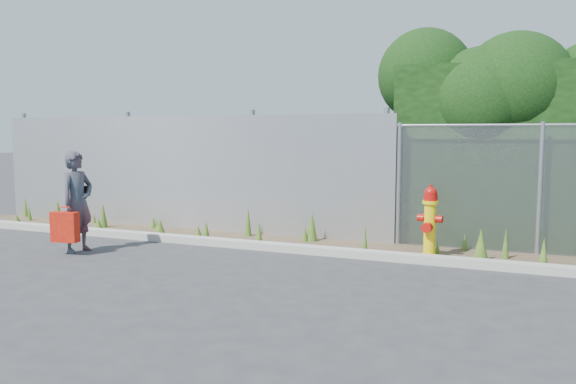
# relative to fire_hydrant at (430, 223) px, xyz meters

# --- Properties ---
(ground) EXTENTS (80.00, 80.00, 0.00)m
(ground) POSITION_rel_fire_hydrant_xyz_m (-1.69, -2.13, -0.54)
(ground) COLOR #333335
(ground) RESTS_ON ground
(curb) EXTENTS (16.00, 0.22, 0.12)m
(curb) POSITION_rel_fire_hydrant_xyz_m (-1.69, -0.33, -0.48)
(curb) COLOR #A69F96
(curb) RESTS_ON ground
(weed_strip) EXTENTS (16.00, 1.31, 0.54)m
(weed_strip) POSITION_rel_fire_hydrant_xyz_m (-1.66, 0.27, -0.41)
(weed_strip) COLOR #4C3B2B
(weed_strip) RESTS_ON ground
(corrugated_fence) EXTENTS (8.50, 0.21, 2.30)m
(corrugated_fence) POSITION_rel_fire_hydrant_xyz_m (-4.93, 0.87, 0.56)
(corrugated_fence) COLOR #A7A8AE
(corrugated_fence) RESTS_ON ground
(fire_hydrant) EXTENTS (0.37, 0.33, 1.11)m
(fire_hydrant) POSITION_rel_fire_hydrant_xyz_m (0.00, 0.00, 0.00)
(fire_hydrant) COLOR yellow
(fire_hydrant) RESTS_ON ground
(woman) EXTENTS (0.43, 0.61, 1.60)m
(woman) POSITION_rel_fire_hydrant_xyz_m (-5.22, -1.57, 0.26)
(woman) COLOR #115D6B
(woman) RESTS_ON ground
(red_tote_bag) EXTENTS (0.42, 0.15, 0.55)m
(red_tote_bag) POSITION_rel_fire_hydrant_xyz_m (-5.23, -1.85, -0.10)
(red_tote_bag) COLOR red
(black_shoulder_bag) EXTENTS (0.22, 0.09, 0.16)m
(black_shoulder_bag) POSITION_rel_fire_hydrant_xyz_m (-5.25, -1.42, 0.42)
(black_shoulder_bag) COLOR black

